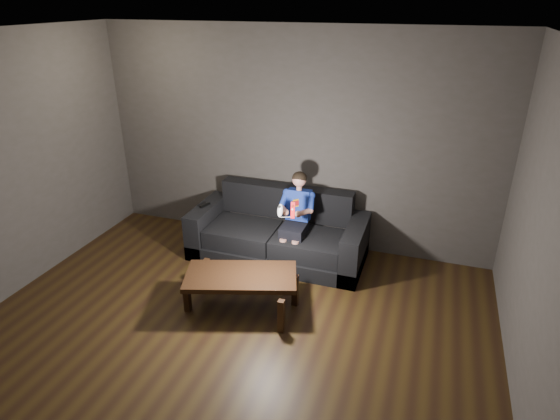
% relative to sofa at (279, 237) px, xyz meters
% --- Properties ---
extents(floor, '(5.00, 5.00, 0.00)m').
position_rel_sofa_xyz_m(floor, '(0.02, -2.01, -0.27)').
color(floor, black).
rests_on(floor, ground).
extents(back_wall, '(5.00, 0.04, 2.70)m').
position_rel_sofa_xyz_m(back_wall, '(0.02, 0.49, 1.08)').
color(back_wall, '#3F3B37').
rests_on(back_wall, ground).
extents(ceiling, '(5.00, 5.00, 0.02)m').
position_rel_sofa_xyz_m(ceiling, '(0.02, -2.01, 2.43)').
color(ceiling, silver).
rests_on(ceiling, back_wall).
extents(sofa, '(2.11, 0.91, 0.81)m').
position_rel_sofa_xyz_m(sofa, '(0.00, 0.00, 0.00)').
color(sofa, black).
rests_on(sofa, floor).
extents(child, '(0.41, 0.51, 1.02)m').
position_rel_sofa_xyz_m(child, '(0.24, -0.06, 0.41)').
color(child, black).
rests_on(child, sofa).
extents(wii_remote_red, '(0.06, 0.07, 0.19)m').
position_rel_sofa_xyz_m(wii_remote_red, '(0.32, -0.45, 0.61)').
color(wii_remote_red, red).
rests_on(wii_remote_red, child).
extents(nunchuk_white, '(0.06, 0.10, 0.16)m').
position_rel_sofa_xyz_m(nunchuk_white, '(0.17, -0.45, 0.57)').
color(nunchuk_white, silver).
rests_on(nunchuk_white, child).
extents(wii_remote_black, '(0.08, 0.16, 0.03)m').
position_rel_sofa_xyz_m(wii_remote_black, '(-0.95, -0.08, 0.32)').
color(wii_remote_black, black).
rests_on(wii_remote_black, sofa).
extents(coffee_table, '(1.23, 0.87, 0.41)m').
position_rel_sofa_xyz_m(coffee_table, '(-0.01, -1.15, 0.09)').
color(coffee_table, black).
rests_on(coffee_table, floor).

